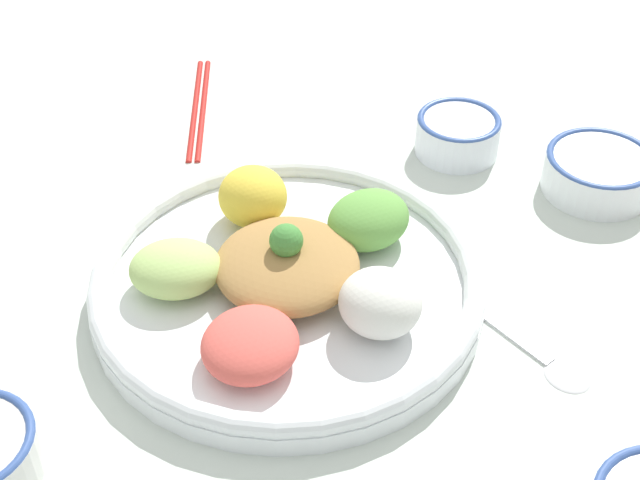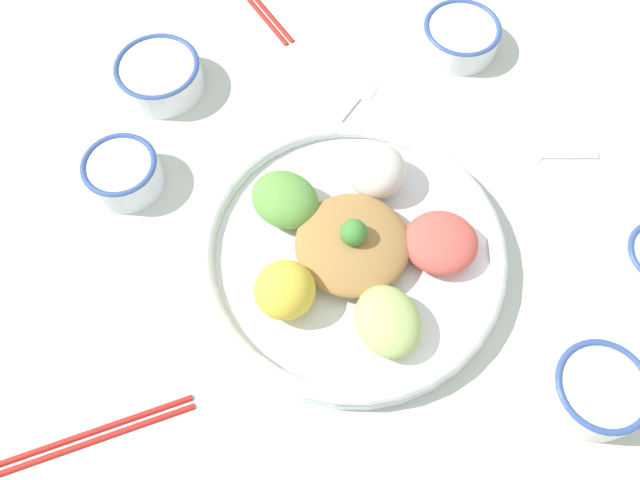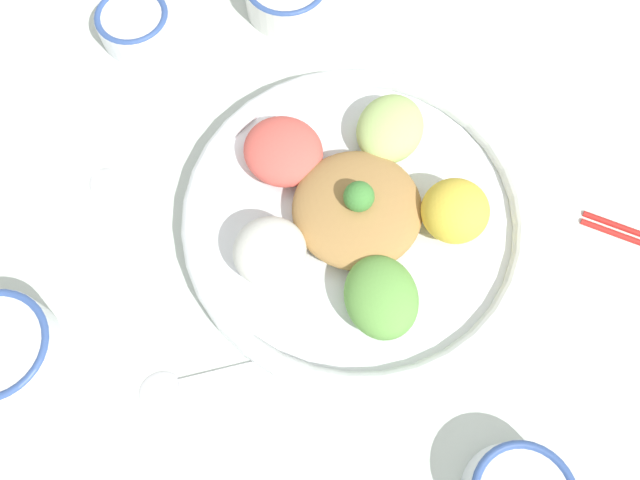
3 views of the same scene
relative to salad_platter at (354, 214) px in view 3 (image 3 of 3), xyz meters
The scene contains 5 objects.
ground_plane 0.04m from the salad_platter, 85.23° to the left, with size 2.40×2.40×0.00m, color silver.
salad_platter is the anchor object (origin of this frame).
sauce_bowl_far 0.36m from the salad_platter, behind, with size 0.09×0.09×0.04m.
serving_spoon_main 0.24m from the salad_platter, 85.25° to the right, with size 0.08×0.12×0.01m.
serving_spoon_extra 0.29m from the salad_platter, 142.57° to the right, with size 0.12×0.04×0.01m.
Camera 3 is at (0.18, -0.23, 0.62)m, focal length 35.00 mm.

